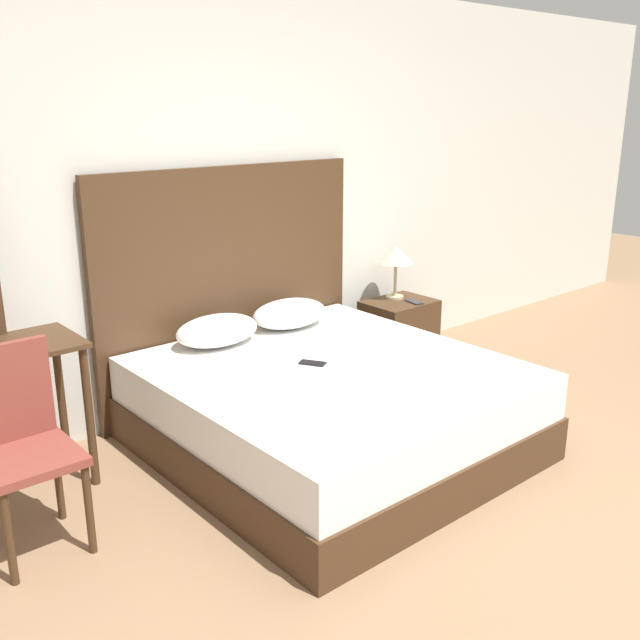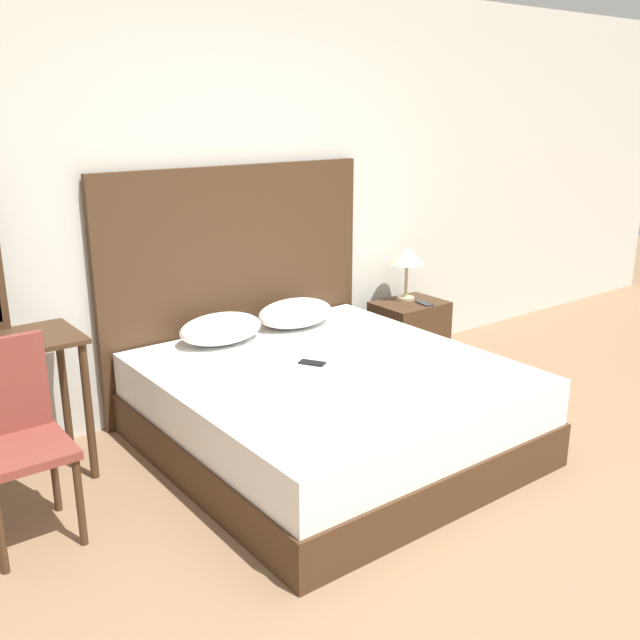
{
  "view_description": "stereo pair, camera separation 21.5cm",
  "coord_description": "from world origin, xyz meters",
  "px_view_note": "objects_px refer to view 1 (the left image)",
  "views": [
    {
      "loc": [
        -2.59,
        -1.42,
        1.94
      ],
      "look_at": [
        -0.09,
        1.51,
        0.76
      ],
      "focal_mm": 40.0,
      "sensor_mm": 36.0,
      "label": 1
    },
    {
      "loc": [
        -2.42,
        -1.56,
        1.94
      ],
      "look_at": [
        -0.09,
        1.51,
        0.76
      ],
      "focal_mm": 40.0,
      "sensor_mm": 36.0,
      "label": 2
    }
  ],
  "objects_px": {
    "nightstand": "(399,332)",
    "chair": "(20,436)",
    "phone_on_bed": "(313,363)",
    "phone_on_nightstand": "(414,302)",
    "table_lamp": "(396,257)",
    "bed": "(331,408)"
  },
  "relations": [
    {
      "from": "nightstand",
      "to": "chair",
      "type": "distance_m",
      "value": 3.06
    },
    {
      "from": "phone_on_bed",
      "to": "nightstand",
      "type": "relative_size",
      "value": 0.32
    },
    {
      "from": "phone_on_nightstand",
      "to": "chair",
      "type": "height_order",
      "value": "chair"
    },
    {
      "from": "table_lamp",
      "to": "phone_on_nightstand",
      "type": "bearing_deg",
      "value": -82.69
    },
    {
      "from": "phone_on_nightstand",
      "to": "chair",
      "type": "xyz_separation_m",
      "value": [
        -3.05,
        -0.44,
        0.03
      ]
    },
    {
      "from": "bed",
      "to": "table_lamp",
      "type": "relative_size",
      "value": 4.78
    },
    {
      "from": "bed",
      "to": "phone_on_nightstand",
      "type": "distance_m",
      "value": 1.55
    },
    {
      "from": "table_lamp",
      "to": "phone_on_nightstand",
      "type": "height_order",
      "value": "table_lamp"
    },
    {
      "from": "nightstand",
      "to": "phone_on_nightstand",
      "type": "height_order",
      "value": "phone_on_nightstand"
    },
    {
      "from": "nightstand",
      "to": "phone_on_bed",
      "type": "bearing_deg",
      "value": -155.42
    },
    {
      "from": "table_lamp",
      "to": "chair",
      "type": "xyz_separation_m",
      "value": [
        -3.03,
        -0.62,
        -0.29
      ]
    },
    {
      "from": "phone_on_bed",
      "to": "table_lamp",
      "type": "height_order",
      "value": "table_lamp"
    },
    {
      "from": "bed",
      "to": "nightstand",
      "type": "height_order",
      "value": "bed"
    },
    {
      "from": "phone_on_bed",
      "to": "chair",
      "type": "height_order",
      "value": "chair"
    },
    {
      "from": "chair",
      "to": "phone_on_nightstand",
      "type": "bearing_deg",
      "value": 8.17
    },
    {
      "from": "table_lamp",
      "to": "phone_on_nightstand",
      "type": "xyz_separation_m",
      "value": [
        0.02,
        -0.18,
        -0.32
      ]
    },
    {
      "from": "phone_on_bed",
      "to": "nightstand",
      "type": "distance_m",
      "value": 1.56
    },
    {
      "from": "bed",
      "to": "chair",
      "type": "bearing_deg",
      "value": 173.28
    },
    {
      "from": "bed",
      "to": "phone_on_bed",
      "type": "relative_size",
      "value": 11.77
    },
    {
      "from": "bed",
      "to": "phone_on_nightstand",
      "type": "height_order",
      "value": "bed"
    },
    {
      "from": "bed",
      "to": "nightstand",
      "type": "relative_size",
      "value": 3.77
    },
    {
      "from": "phone_on_nightstand",
      "to": "chair",
      "type": "distance_m",
      "value": 3.08
    }
  ]
}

